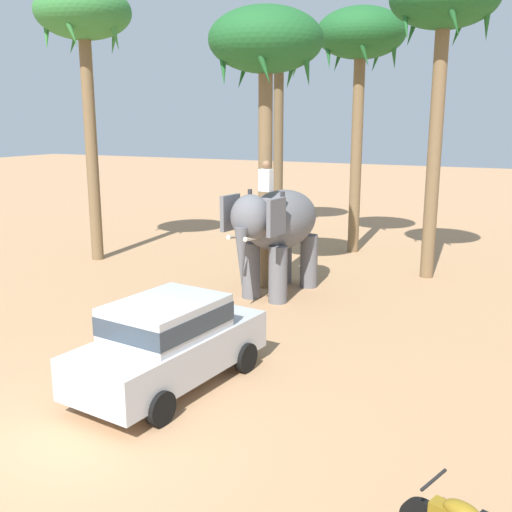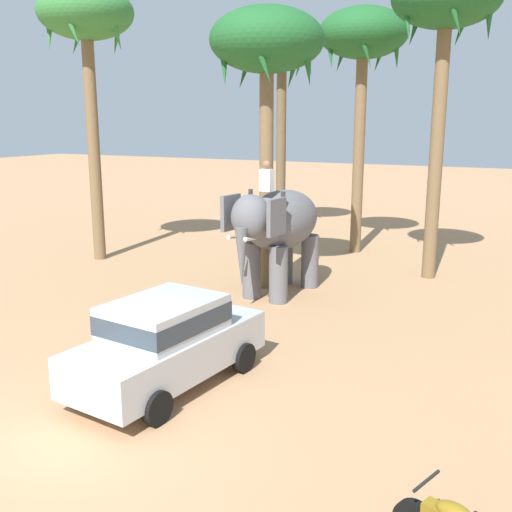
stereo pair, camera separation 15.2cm
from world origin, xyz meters
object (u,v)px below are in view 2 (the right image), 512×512
(palm_tree_near_hut, at_px, (363,41))
(palm_tree_far_back, at_px, (446,8))
(palm_tree_left_of_road, at_px, (267,48))
(elephant_with_mahout, at_px, (278,227))
(palm_tree_behind_elephant, at_px, (282,52))
(palm_tree_leaning_seaward, at_px, (86,22))
(car_sedan_foreground, at_px, (167,339))

(palm_tree_near_hut, distance_m, palm_tree_far_back, 4.20)
(palm_tree_left_of_road, height_order, palm_tree_far_back, palm_tree_far_back)
(elephant_with_mahout, bearing_deg, palm_tree_behind_elephant, 113.94)
(elephant_with_mahout, bearing_deg, palm_tree_leaning_seaward, 171.24)
(car_sedan_foreground, bearing_deg, palm_tree_leaning_seaward, 137.57)
(car_sedan_foreground, distance_m, palm_tree_far_back, 12.92)
(palm_tree_near_hut, bearing_deg, car_sedan_foreground, -88.18)
(elephant_with_mahout, xyz_separation_m, palm_tree_leaning_seaward, (-7.65, 1.18, 6.13))
(palm_tree_behind_elephant, bearing_deg, palm_tree_far_back, -31.77)
(palm_tree_near_hut, bearing_deg, elephant_with_mahout, -92.55)
(elephant_with_mahout, xyz_separation_m, palm_tree_behind_elephant, (-3.73, 8.41, 5.69))
(car_sedan_foreground, distance_m, palm_tree_left_of_road, 9.26)
(elephant_with_mahout, height_order, palm_tree_near_hut, palm_tree_near_hut)
(palm_tree_far_back, bearing_deg, palm_tree_behind_elephant, 148.23)
(palm_tree_near_hut, distance_m, palm_tree_left_of_road, 6.12)
(car_sedan_foreground, height_order, palm_tree_near_hut, palm_tree_near_hut)
(palm_tree_leaning_seaward, bearing_deg, car_sedan_foreground, -42.43)
(car_sedan_foreground, distance_m, palm_tree_near_hut, 14.62)
(elephant_with_mahout, distance_m, palm_tree_far_back, 8.08)
(car_sedan_foreground, height_order, palm_tree_behind_elephant, palm_tree_behind_elephant)
(elephant_with_mahout, distance_m, palm_tree_behind_elephant, 10.82)
(elephant_with_mahout, bearing_deg, palm_tree_far_back, 47.68)
(palm_tree_behind_elephant, relative_size, palm_tree_near_hut, 1.00)
(palm_tree_left_of_road, distance_m, palm_tree_leaning_seaward, 7.18)
(car_sedan_foreground, xyz_separation_m, palm_tree_leaning_seaward, (-8.35, 7.63, 7.19))
(elephant_with_mahout, bearing_deg, car_sedan_foreground, -83.80)
(palm_tree_behind_elephant, bearing_deg, elephant_with_mahout, -66.06)
(car_sedan_foreground, bearing_deg, palm_tree_left_of_road, 100.68)
(palm_tree_leaning_seaward, bearing_deg, palm_tree_far_back, 13.65)
(palm_tree_behind_elephant, relative_size, palm_tree_far_back, 0.95)
(palm_tree_near_hut, xyz_separation_m, palm_tree_left_of_road, (-0.90, -6.00, -0.79))
(palm_tree_behind_elephant, distance_m, palm_tree_far_back, 8.58)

